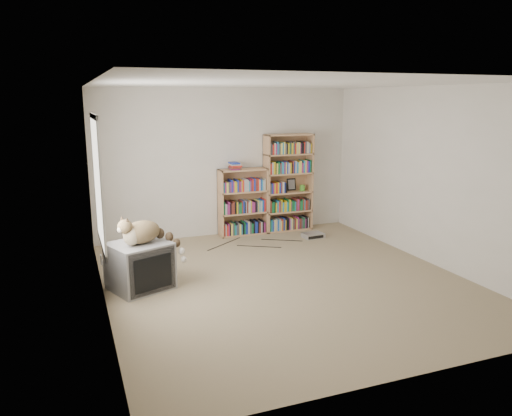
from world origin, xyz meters
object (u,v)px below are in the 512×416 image
object	(u,v)px
bookcase_tall	(288,185)
dvd_player	(313,235)
cat	(148,235)
bookcase_short	(243,205)
crt_tv	(140,266)

from	to	relation	value
bookcase_tall	dvd_player	xyz separation A→B (m)	(0.19, -0.65, -0.78)
cat	bookcase_short	size ratio (longest dim) A/B	0.74
cat	bookcase_tall	size ratio (longest dim) A/B	0.50
cat	bookcase_short	xyz separation A→B (m)	(1.94, 2.00, -0.17)
crt_tv	bookcase_short	distance (m)	2.85
cat	bookcase_short	distance (m)	2.79
bookcase_tall	bookcase_short	distance (m)	0.90
crt_tv	bookcase_tall	distance (m)	3.54
cat	bookcase_tall	bearing A→B (deg)	5.72
crt_tv	dvd_player	bearing A→B (deg)	1.63
cat	bookcase_tall	xyz separation A→B (m)	(2.79, 2.00, 0.13)
crt_tv	cat	xyz separation A→B (m)	(0.11, -0.03, 0.40)
crt_tv	bookcase_tall	size ratio (longest dim) A/B	0.50
bookcase_short	cat	bearing A→B (deg)	-134.12
crt_tv	dvd_player	distance (m)	3.37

